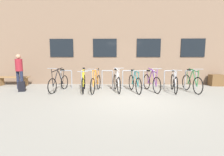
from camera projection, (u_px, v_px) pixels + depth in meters
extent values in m
plane|color=gray|center=(132.00, 99.00, 6.09)|extent=(42.00, 42.00, 0.00)
cube|color=#7A604C|center=(124.00, 35.00, 12.56)|extent=(28.00, 7.51, 6.43)
cube|color=black|center=(62.00, 48.00, 9.05)|extent=(1.30, 0.04, 0.99)
cube|color=black|center=(105.00, 48.00, 9.00)|extent=(1.30, 0.04, 0.99)
cube|color=black|center=(149.00, 48.00, 8.95)|extent=(1.30, 0.04, 0.99)
cube|color=black|center=(193.00, 48.00, 8.89)|extent=(1.30, 0.04, 0.99)
cylinder|color=gray|center=(61.00, 80.00, 7.99)|extent=(0.05, 0.05, 0.89)
cylinder|color=gray|center=(72.00, 80.00, 7.98)|extent=(0.05, 0.05, 0.89)
cylinder|color=gray|center=(66.00, 71.00, 7.92)|extent=(0.52, 0.05, 0.05)
cylinder|color=gray|center=(82.00, 80.00, 7.97)|extent=(0.05, 0.05, 0.89)
cylinder|color=gray|center=(92.00, 80.00, 7.95)|extent=(0.05, 0.05, 0.89)
cylinder|color=gray|center=(87.00, 71.00, 7.90)|extent=(0.52, 0.05, 0.05)
cylinder|color=gray|center=(102.00, 80.00, 7.94)|extent=(0.05, 0.05, 0.89)
cylinder|color=gray|center=(113.00, 80.00, 7.93)|extent=(0.05, 0.05, 0.89)
cylinder|color=gray|center=(107.00, 71.00, 7.88)|extent=(0.52, 0.05, 0.05)
cylinder|color=gray|center=(123.00, 80.00, 7.92)|extent=(0.05, 0.05, 0.89)
cylinder|color=gray|center=(133.00, 80.00, 7.91)|extent=(0.05, 0.05, 0.89)
cylinder|color=gray|center=(128.00, 71.00, 7.86)|extent=(0.52, 0.05, 0.05)
cylinder|color=gray|center=(143.00, 80.00, 7.90)|extent=(0.05, 0.05, 0.89)
cylinder|color=gray|center=(154.00, 80.00, 7.89)|extent=(0.05, 0.05, 0.89)
cylinder|color=gray|center=(149.00, 71.00, 7.83)|extent=(0.52, 0.05, 0.05)
cylinder|color=gray|center=(164.00, 80.00, 7.88)|extent=(0.05, 0.05, 0.89)
cylinder|color=gray|center=(175.00, 80.00, 7.86)|extent=(0.05, 0.05, 0.89)
cylinder|color=gray|center=(170.00, 71.00, 7.81)|extent=(0.52, 0.05, 0.05)
cylinder|color=gray|center=(185.00, 80.00, 7.85)|extent=(0.05, 0.05, 0.89)
cylinder|color=gray|center=(196.00, 80.00, 7.84)|extent=(0.05, 0.05, 0.89)
cylinder|color=gray|center=(191.00, 71.00, 7.79)|extent=(0.52, 0.05, 0.05)
torus|color=black|center=(147.00, 82.00, 7.96)|extent=(0.21, 0.72, 0.73)
torus|color=black|center=(157.00, 85.00, 6.96)|extent=(0.21, 0.72, 0.73)
cylinder|color=#722D99|center=(154.00, 77.00, 7.19)|extent=(0.15, 0.49, 0.75)
cylinder|color=#722D99|center=(150.00, 78.00, 7.59)|extent=(0.12, 0.37, 0.60)
cylinder|color=#722D99|center=(152.00, 70.00, 7.32)|extent=(0.23, 0.80, 0.19)
cylinder|color=#722D99|center=(149.00, 83.00, 7.71)|extent=(0.15, 0.51, 0.08)
cylinder|color=#722D99|center=(148.00, 77.00, 7.84)|extent=(0.07, 0.20, 0.53)
cylinder|color=#722D99|center=(157.00, 77.00, 6.94)|extent=(0.05, 0.08, 0.68)
cube|color=black|center=(148.00, 71.00, 7.71)|extent=(0.14, 0.22, 0.06)
cylinder|color=gray|center=(157.00, 69.00, 6.91)|extent=(0.43, 0.13, 0.03)
torus|color=black|center=(186.00, 82.00, 7.76)|extent=(0.10, 0.74, 0.74)
torus|color=black|center=(198.00, 86.00, 6.82)|extent=(0.10, 0.74, 0.74)
cylinder|color=#1E7238|center=(195.00, 78.00, 7.04)|extent=(0.07, 0.46, 0.73)
cylinder|color=#1E7238|center=(190.00, 78.00, 7.40)|extent=(0.06, 0.33, 0.64)
cylinder|color=#1E7238|center=(193.00, 70.00, 7.15)|extent=(0.10, 0.73, 0.12)
cylinder|color=#1E7238|center=(189.00, 84.00, 7.53)|extent=(0.06, 0.48, 0.08)
cylinder|color=#1E7238|center=(188.00, 76.00, 7.64)|extent=(0.04, 0.20, 0.58)
cylinder|color=#1E7238|center=(198.00, 78.00, 6.80)|extent=(0.03, 0.08, 0.67)
cube|color=black|center=(189.00, 70.00, 7.51)|extent=(0.12, 0.21, 0.06)
cylinder|color=gray|center=(198.00, 69.00, 6.78)|extent=(0.44, 0.06, 0.03)
torus|color=black|center=(99.00, 82.00, 7.87)|extent=(0.13, 0.71, 0.71)
torus|color=black|center=(93.00, 86.00, 6.81)|extent=(0.13, 0.71, 0.71)
cylinder|color=orange|center=(94.00, 78.00, 7.06)|extent=(0.10, 0.52, 0.75)
cylinder|color=orange|center=(97.00, 77.00, 7.48)|extent=(0.09, 0.40, 0.69)
cylinder|color=orange|center=(95.00, 70.00, 7.19)|extent=(0.14, 0.86, 0.09)
cylinder|color=orange|center=(97.00, 84.00, 7.61)|extent=(0.09, 0.54, 0.07)
cylinder|color=orange|center=(98.00, 76.00, 7.74)|extent=(0.05, 0.20, 0.63)
cylinder|color=orange|center=(93.00, 78.00, 6.79)|extent=(0.04, 0.08, 0.68)
cube|color=black|center=(98.00, 69.00, 7.61)|extent=(0.12, 0.21, 0.06)
cylinder|color=gray|center=(93.00, 69.00, 6.76)|extent=(0.44, 0.08, 0.03)
torus|color=black|center=(115.00, 82.00, 7.90)|extent=(0.16, 0.73, 0.74)
torus|color=black|center=(119.00, 85.00, 6.94)|extent=(0.16, 0.73, 0.74)
cylinder|color=silver|center=(118.00, 77.00, 7.16)|extent=(0.11, 0.47, 0.77)
cylinder|color=silver|center=(116.00, 77.00, 7.54)|extent=(0.09, 0.34, 0.65)
cylinder|color=silver|center=(117.00, 70.00, 7.27)|extent=(0.16, 0.75, 0.15)
cylinder|color=silver|center=(116.00, 83.00, 7.66)|extent=(0.11, 0.49, 0.08)
cylinder|color=silver|center=(115.00, 76.00, 7.77)|extent=(0.06, 0.20, 0.59)
cylinder|color=silver|center=(119.00, 77.00, 6.92)|extent=(0.04, 0.08, 0.70)
cube|color=black|center=(116.00, 69.00, 7.64)|extent=(0.13, 0.21, 0.06)
cylinder|color=gray|center=(119.00, 68.00, 6.89)|extent=(0.44, 0.10, 0.03)
torus|color=black|center=(84.00, 82.00, 7.95)|extent=(0.13, 0.71, 0.71)
torus|color=black|center=(83.00, 86.00, 6.88)|extent=(0.13, 0.71, 0.71)
cylinder|color=yellow|center=(83.00, 79.00, 7.14)|extent=(0.10, 0.52, 0.64)
cylinder|color=yellow|center=(84.00, 77.00, 7.56)|extent=(0.09, 0.40, 0.71)
cylinder|color=yellow|center=(83.00, 71.00, 7.27)|extent=(0.15, 0.86, 0.11)
cylinder|color=yellow|center=(84.00, 83.00, 7.69)|extent=(0.10, 0.55, 0.07)
cylinder|color=yellow|center=(84.00, 76.00, 7.82)|extent=(0.05, 0.20, 0.65)
cylinder|color=yellow|center=(83.00, 79.00, 6.87)|extent=(0.04, 0.08, 0.57)
cube|color=black|center=(84.00, 68.00, 7.69)|extent=(0.13, 0.21, 0.06)
cylinder|color=gray|center=(83.00, 72.00, 6.85)|extent=(0.44, 0.08, 0.03)
torus|color=black|center=(65.00, 82.00, 7.95)|extent=(0.16, 0.67, 0.68)
torus|color=black|center=(52.00, 86.00, 6.91)|extent=(0.16, 0.67, 0.68)
cylinder|color=black|center=(56.00, 77.00, 7.15)|extent=(0.13, 0.51, 0.79)
cylinder|color=black|center=(61.00, 78.00, 7.57)|extent=(0.10, 0.39, 0.66)
cylinder|color=black|center=(57.00, 70.00, 7.28)|extent=(0.19, 0.84, 0.16)
cylinder|color=black|center=(62.00, 84.00, 7.69)|extent=(0.12, 0.53, 0.07)
cylinder|color=black|center=(63.00, 76.00, 7.82)|extent=(0.06, 0.20, 0.61)
cylinder|color=black|center=(52.00, 78.00, 6.89)|extent=(0.04, 0.08, 0.72)
cube|color=black|center=(62.00, 70.00, 7.69)|extent=(0.13, 0.21, 0.06)
cylinder|color=gray|center=(52.00, 68.00, 6.86)|extent=(0.44, 0.10, 0.03)
torus|color=black|center=(172.00, 82.00, 7.84)|extent=(0.18, 0.75, 0.76)
torus|color=black|center=(176.00, 85.00, 6.85)|extent=(0.18, 0.75, 0.76)
cylinder|color=#B7B7BC|center=(175.00, 78.00, 7.09)|extent=(0.13, 0.49, 0.68)
cylinder|color=#B7B7BC|center=(174.00, 78.00, 7.47)|extent=(0.10, 0.36, 0.59)
cylinder|color=#B7B7BC|center=(175.00, 71.00, 7.21)|extent=(0.18, 0.78, 0.12)
cylinder|color=#B7B7BC|center=(173.00, 83.00, 7.59)|extent=(0.12, 0.51, 0.08)
cylinder|color=#B7B7BC|center=(173.00, 77.00, 7.71)|extent=(0.06, 0.20, 0.53)
cylinder|color=#B7B7BC|center=(176.00, 78.00, 6.84)|extent=(0.04, 0.08, 0.61)
cube|color=black|center=(173.00, 71.00, 7.59)|extent=(0.14, 0.22, 0.06)
cylinder|color=gray|center=(176.00, 70.00, 6.82)|extent=(0.44, 0.11, 0.03)
torus|color=black|center=(131.00, 82.00, 7.79)|extent=(0.19, 0.71, 0.72)
torus|color=black|center=(139.00, 86.00, 6.80)|extent=(0.19, 0.71, 0.72)
cylinder|color=teal|center=(136.00, 79.00, 7.03)|extent=(0.14, 0.48, 0.68)
cylinder|color=teal|center=(134.00, 78.00, 7.42)|extent=(0.11, 0.36, 0.63)
cylinder|color=teal|center=(135.00, 71.00, 7.15)|extent=(0.20, 0.77, 0.08)
cylinder|color=teal|center=(133.00, 84.00, 7.54)|extent=(0.13, 0.50, 0.08)
cylinder|color=teal|center=(132.00, 77.00, 7.66)|extent=(0.07, 0.20, 0.57)
cylinder|color=teal|center=(138.00, 79.00, 6.79)|extent=(0.04, 0.08, 0.61)
cube|color=black|center=(133.00, 70.00, 7.53)|extent=(0.14, 0.22, 0.06)
cylinder|color=gray|center=(138.00, 71.00, 6.77)|extent=(0.44, 0.12, 0.03)
cube|color=olive|center=(13.00, 77.00, 8.78)|extent=(1.67, 0.40, 0.05)
cube|color=olive|center=(1.00, 82.00, 8.82)|extent=(0.08, 0.36, 0.44)
cube|color=olive|center=(26.00, 82.00, 8.79)|extent=(0.08, 0.36, 0.44)
cylinder|color=#1E2338|center=(18.00, 80.00, 7.92)|extent=(0.14, 0.14, 0.87)
cylinder|color=#1E2338|center=(22.00, 80.00, 7.86)|extent=(0.14, 0.14, 0.87)
cylinder|color=maroon|center=(19.00, 65.00, 7.79)|extent=(0.32, 0.32, 0.58)
sphere|color=tan|center=(18.00, 56.00, 7.74)|extent=(0.22, 0.22, 0.22)
cube|color=black|center=(22.00, 87.00, 7.35)|extent=(0.33, 0.28, 0.44)
cube|color=brown|center=(217.00, 80.00, 8.77)|extent=(0.70, 0.44, 0.60)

